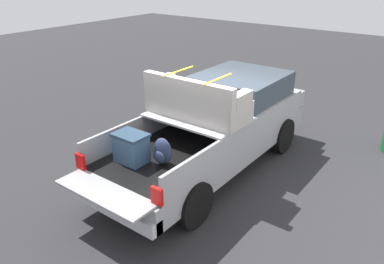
# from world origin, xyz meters

# --- Properties ---
(ground_plane) EXTENTS (40.00, 40.00, 0.00)m
(ground_plane) POSITION_xyz_m (0.00, 0.00, 0.00)
(ground_plane) COLOR #262628
(pickup_truck) EXTENTS (6.05, 2.06, 2.23)m
(pickup_truck) POSITION_xyz_m (0.37, 0.00, 0.97)
(pickup_truck) COLOR gray
(pickup_truck) RESTS_ON ground_plane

